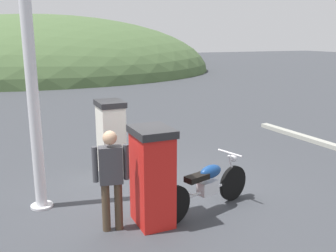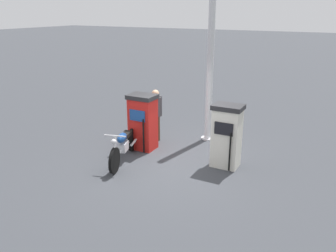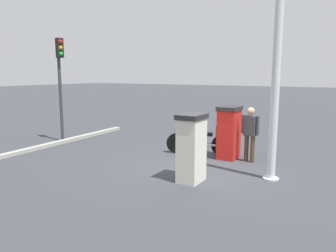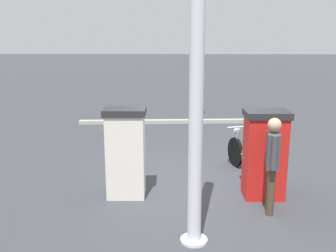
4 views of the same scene
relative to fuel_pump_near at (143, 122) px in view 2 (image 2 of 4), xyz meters
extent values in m
plane|color=#383A3F|center=(0.53, 1.28, -0.83)|extent=(120.00, 120.00, 0.00)
cube|color=red|center=(0.00, 0.00, -0.07)|extent=(0.55, 0.72, 1.52)
cube|color=#1E478C|center=(0.29, 0.00, 0.26)|extent=(0.03, 0.50, 0.32)
cube|color=#262628|center=(0.00, 0.00, 0.75)|extent=(0.61, 0.79, 0.12)
cylinder|color=black|center=(0.32, 0.22, -0.30)|extent=(0.04, 0.04, 0.99)
cube|color=silver|center=(0.00, 2.56, -0.05)|extent=(0.52, 0.69, 1.56)
cube|color=black|center=(0.27, 2.56, 0.29)|extent=(0.03, 0.48, 0.32)
cube|color=#262628|center=(0.00, 2.56, 0.78)|extent=(0.57, 0.76, 0.12)
cylinder|color=black|center=(0.30, 2.76, -0.29)|extent=(0.04, 0.04, 1.01)
cylinder|color=black|center=(1.73, 0.24, -0.50)|extent=(0.67, 0.26, 0.67)
cylinder|color=black|center=(0.30, -0.19, -0.50)|extent=(0.67, 0.26, 0.67)
cube|color=silver|center=(1.06, 0.04, -0.40)|extent=(0.40, 0.30, 0.24)
cylinder|color=silver|center=(1.01, 0.02, -0.45)|extent=(1.09, 0.37, 0.05)
ellipsoid|color=navy|center=(1.13, 0.06, -0.12)|extent=(0.52, 0.35, 0.24)
cube|color=black|center=(0.80, -0.04, -0.15)|extent=(0.48, 0.32, 0.10)
cylinder|color=silver|center=(1.69, 0.23, -0.20)|extent=(0.26, 0.11, 0.57)
cylinder|color=silver|center=(1.61, 0.21, 0.12)|extent=(0.20, 0.55, 0.04)
sphere|color=silver|center=(1.71, 0.24, 0.00)|extent=(0.17, 0.17, 0.14)
cylinder|color=silver|center=(0.45, -0.02, -0.48)|extent=(0.55, 0.23, 0.07)
cylinder|color=#473828|center=(-0.58, 0.02, -0.43)|extent=(0.15, 0.15, 0.80)
cylinder|color=#473828|center=(-0.78, 0.05, -0.43)|extent=(0.15, 0.15, 0.80)
cube|color=#3F3F44|center=(-0.68, 0.03, 0.27)|extent=(0.39, 0.26, 0.60)
cylinder|color=#3F3F44|center=(-0.44, -0.01, 0.30)|extent=(0.10, 0.10, 0.57)
cylinder|color=#3F3F44|center=(-0.91, 0.08, 0.30)|extent=(0.10, 0.10, 0.57)
sphere|color=tan|center=(-0.68, 0.03, 0.71)|extent=(0.26, 0.26, 0.22)
cylinder|color=silver|center=(-1.65, 1.37, 1.55)|extent=(0.20, 0.20, 4.77)
cylinder|color=silver|center=(-1.65, 1.37, -0.81)|extent=(0.40, 0.40, 0.04)
camera|label=1|loc=(-2.07, -5.40, 2.21)|focal=40.26mm
camera|label=2|loc=(8.01, 5.20, 3.12)|focal=36.78mm
camera|label=3|loc=(-3.50, 9.48, 1.81)|focal=34.84mm
camera|label=4|loc=(-6.71, 1.69, 2.09)|focal=40.73mm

